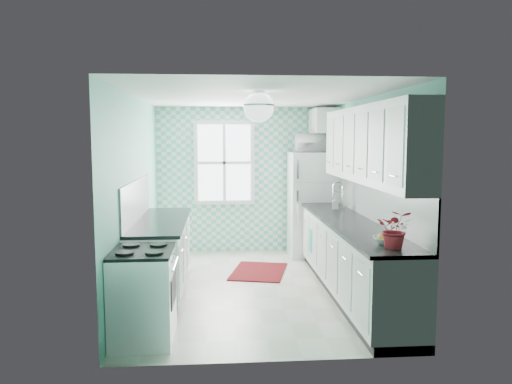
{
  "coord_description": "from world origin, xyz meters",
  "views": [
    {
      "loc": [
        -0.46,
        -6.42,
        1.98
      ],
      "look_at": [
        0.05,
        0.25,
        1.25
      ],
      "focal_mm": 35.0,
      "sensor_mm": 36.0,
      "label": 1
    }
  ],
  "objects": [
    {
      "name": "stove",
      "position": [
        -1.2,
        -1.61,
        0.46
      ],
      "size": [
        0.59,
        0.73,
        0.88
      ],
      "rotation": [
        0.0,
        0.0,
        0.04
      ],
      "color": "white",
      "rests_on": "floor"
    },
    {
      "name": "wall_front",
      "position": [
        0.0,
        -2.21,
        1.25
      ],
      "size": [
        3.0,
        0.02,
        2.5
      ],
      "primitive_type": "cube",
      "color": "#66BFA5",
      "rests_on": "floor"
    },
    {
      "name": "floor",
      "position": [
        0.0,
        0.0,
        -0.01
      ],
      "size": [
        3.0,
        4.4,
        0.02
      ],
      "primitive_type": "cube",
      "color": "beige",
      "rests_on": "ground"
    },
    {
      "name": "fridge",
      "position": [
        1.11,
        1.77,
        0.87
      ],
      "size": [
        0.76,
        0.75,
        1.74
      ],
      "rotation": [
        0.0,
        0.0,
        -0.06
      ],
      "color": "white",
      "rests_on": "floor"
    },
    {
      "name": "countertop_right",
      "position": [
        1.19,
        -0.4,
        0.92
      ],
      "size": [
        0.63,
        3.6,
        0.04
      ],
      "primitive_type": "cube",
      "color": "black",
      "rests_on": "base_cabinets_right"
    },
    {
      "name": "soap_bottle",
      "position": [
        1.25,
        0.7,
        1.03
      ],
      "size": [
        0.1,
        0.1,
        0.19
      ],
      "primitive_type": "imported",
      "rotation": [
        0.0,
        0.0,
        -0.2
      ],
      "color": "#8CABB6",
      "rests_on": "countertop_right"
    },
    {
      "name": "base_cabinets_left",
      "position": [
        -1.2,
        -0.07,
        0.45
      ],
      "size": [
        0.6,
        2.15,
        0.9
      ],
      "primitive_type": "cube",
      "color": "white",
      "rests_on": "floor"
    },
    {
      "name": "upper_cabinet_fridge",
      "position": [
        1.3,
        1.83,
        2.25
      ],
      "size": [
        0.4,
        0.74,
        0.4
      ],
      "primitive_type": "cube",
      "color": "silver",
      "rests_on": "wall_right"
    },
    {
      "name": "countertop_left",
      "position": [
        -1.19,
        -0.07,
        0.92
      ],
      "size": [
        0.63,
        2.15,
        0.04
      ],
      "primitive_type": "cube",
      "color": "black",
      "rests_on": "base_cabinets_left"
    },
    {
      "name": "backsplash_left",
      "position": [
        -1.49,
        -0.07,
        1.2
      ],
      "size": [
        0.02,
        2.15,
        0.51
      ],
      "primitive_type": "cube",
      "color": "white",
      "rests_on": "wall_left"
    },
    {
      "name": "potted_plant",
      "position": [
        1.2,
        -1.92,
        1.13
      ],
      "size": [
        0.42,
        0.4,
        0.37
      ],
      "primitive_type": "imported",
      "rotation": [
        0.0,
        0.0,
        -0.39
      ],
      "color": "#B61105",
      "rests_on": "countertop_right"
    },
    {
      "name": "backsplash_right",
      "position": [
        1.49,
        -0.4,
        1.2
      ],
      "size": [
        0.02,
        3.6,
        0.51
      ],
      "primitive_type": "cube",
      "color": "white",
      "rests_on": "wall_right"
    },
    {
      "name": "microwave",
      "position": [
        1.11,
        1.77,
        1.89
      ],
      "size": [
        0.56,
        0.38,
        0.31
      ],
      "primitive_type": "imported",
      "rotation": [
        0.0,
        0.0,
        3.13
      ],
      "color": "silver",
      "rests_on": "fridge"
    },
    {
      "name": "wall_right",
      "position": [
        1.51,
        0.0,
        1.25
      ],
      "size": [
        0.02,
        4.4,
        2.5
      ],
      "primitive_type": "cube",
      "color": "#66BFA5",
      "rests_on": "floor"
    },
    {
      "name": "fruit_bowl",
      "position": [
        1.2,
        -1.71,
        0.97
      ],
      "size": [
        0.3,
        0.3,
        0.07
      ],
      "primitive_type": "imported",
      "rotation": [
        0.0,
        0.0,
        -0.07
      ],
      "color": "white",
      "rests_on": "countertop_right"
    },
    {
      "name": "ceiling_light",
      "position": [
        0.0,
        -0.8,
        2.32
      ],
      "size": [
        0.34,
        0.34,
        0.35
      ],
      "color": "silver",
      "rests_on": "ceiling"
    },
    {
      "name": "sink",
      "position": [
        1.2,
        0.69,
        0.93
      ],
      "size": [
        0.43,
        0.36,
        0.53
      ],
      "rotation": [
        0.0,
        0.0,
        0.02
      ],
      "color": "silver",
      "rests_on": "countertop_right"
    },
    {
      "name": "wall_back",
      "position": [
        0.0,
        2.21,
        1.25
      ],
      "size": [
        3.0,
        0.02,
        2.5
      ],
      "primitive_type": "cube",
      "color": "#66BFA5",
      "rests_on": "floor"
    },
    {
      "name": "dish_towel",
      "position": [
        0.89,
        0.69,
        0.48
      ],
      "size": [
        0.07,
        0.22,
        0.34
      ],
      "primitive_type": "cube",
      "rotation": [
        0.0,
        0.0,
        0.25
      ],
      "color": "#62A19D",
      "rests_on": "base_cabinets_right"
    },
    {
      "name": "base_cabinets_right",
      "position": [
        1.2,
        -0.4,
        0.45
      ],
      "size": [
        0.6,
        3.6,
        0.9
      ],
      "primitive_type": "cube",
      "color": "white",
      "rests_on": "floor"
    },
    {
      "name": "ceiling",
      "position": [
        0.0,
        0.0,
        2.51
      ],
      "size": [
        3.0,
        4.4,
        0.02
      ],
      "primitive_type": "cube",
      "color": "white",
      "rests_on": "wall_back"
    },
    {
      "name": "window",
      "position": [
        -0.35,
        2.16,
        1.55
      ],
      "size": [
        1.04,
        0.05,
        1.44
      ],
      "color": "white",
      "rests_on": "wall_back"
    },
    {
      "name": "upper_cabinets_right",
      "position": [
        1.33,
        -0.6,
        1.9
      ],
      "size": [
        0.33,
        3.2,
        0.9
      ],
      "primitive_type": "cube",
      "color": "silver",
      "rests_on": "wall_right"
    },
    {
      "name": "accent_wall",
      "position": [
        0.0,
        2.19,
        1.25
      ],
      "size": [
        3.0,
        0.01,
        2.5
      ],
      "primitive_type": "cube",
      "color": "#56C3A5",
      "rests_on": "wall_back"
    },
    {
      "name": "wall_left",
      "position": [
        -1.51,
        0.0,
        1.25
      ],
      "size": [
        0.02,
        4.4,
        2.5
      ],
      "primitive_type": "cube",
      "color": "#66BFA5",
      "rests_on": "floor"
    },
    {
      "name": "rug",
      "position": [
        0.13,
        0.76,
        0.01
      ],
      "size": [
        0.97,
        1.21,
        0.02
      ],
      "primitive_type": "cube",
      "rotation": [
        0.0,
        0.0,
        -0.24
      ],
      "color": "maroon",
      "rests_on": "floor"
    }
  ]
}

